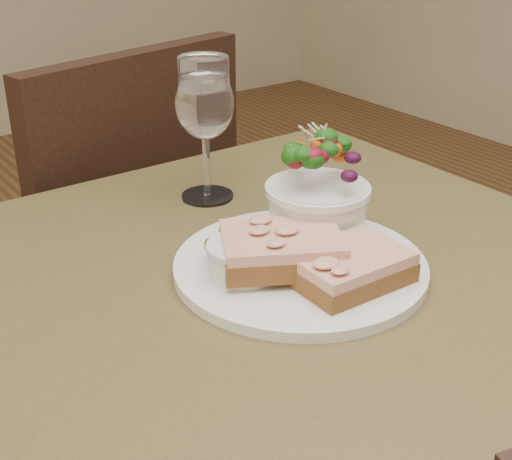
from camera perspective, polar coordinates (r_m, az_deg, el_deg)
cafe_table at (r=0.80m, az=2.16°, el=-10.95°), size 0.80×0.80×0.75m
chair_far at (r=1.50m, az=-12.30°, el=-8.59°), size 0.50×0.50×0.90m
dinner_plate at (r=0.78m, az=3.54°, el=-2.92°), size 0.28×0.28×0.01m
sandwich_front at (r=0.74m, az=7.45°, el=-2.92°), size 0.12×0.09×0.03m
sandwich_back at (r=0.75m, az=2.08°, el=-1.50°), size 0.15×0.14×0.03m
ramekin at (r=0.74m, az=-0.98°, el=-2.22°), size 0.07×0.07×0.04m
salad_bowl at (r=0.81m, az=4.98°, el=3.48°), size 0.11×0.11×0.13m
garnish at (r=0.79m, az=-2.75°, el=-1.35°), size 0.05×0.04×0.02m
wine_glass at (r=0.92m, az=-4.12°, el=9.68°), size 0.08×0.08×0.18m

